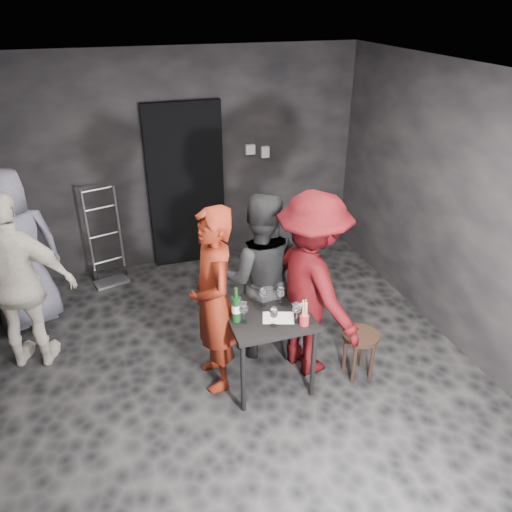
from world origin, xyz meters
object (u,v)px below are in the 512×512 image
object	(u,v)px
server_red	(213,288)
breadstick_cup	(305,313)
man_maroon	(313,270)
stool	(360,342)
woman_black	(260,268)
hand_truck	(109,264)
tasting_table	(267,322)
wine_bottle	(236,308)
bystander_grey	(14,238)
bystander_cream	(15,269)

from	to	relation	value
server_red	breadstick_cup	xyz separation A→B (m)	(0.69, -0.39, -0.15)
server_red	man_maroon	distance (m)	0.90
stool	man_maroon	bearing A→B (deg)	144.56
woman_black	man_maroon	size ratio (longest dim) A/B	0.89
hand_truck	tasting_table	distance (m)	2.69
breadstick_cup	tasting_table	bearing A→B (deg)	132.74
tasting_table	wine_bottle	world-z (taller)	wine_bottle
woman_black	tasting_table	bearing A→B (deg)	98.25
hand_truck	woman_black	world-z (taller)	woman_black
hand_truck	tasting_table	size ratio (longest dim) A/B	1.62
breadstick_cup	stool	bearing A→B (deg)	5.56
bystander_grey	tasting_table	bearing A→B (deg)	122.33
woman_black	bystander_grey	xyz separation A→B (m)	(-2.24, 1.20, 0.08)
breadstick_cup	bystander_grey	bearing A→B (deg)	141.40
tasting_table	woman_black	distance (m)	0.55
woman_black	wine_bottle	world-z (taller)	woman_black
stool	bystander_cream	distance (m)	3.19
hand_truck	bystander_grey	bearing A→B (deg)	-157.68
tasting_table	breadstick_cup	distance (m)	0.41
hand_truck	man_maroon	distance (m)	2.96
bystander_grey	breadstick_cup	xyz separation A→B (m)	(2.40, -1.92, -0.16)
hand_truck	tasting_table	bearing A→B (deg)	-75.51
hand_truck	wine_bottle	distance (m)	2.64
stool	hand_truck	bearing A→B (deg)	130.39
hand_truck	man_maroon	size ratio (longest dim) A/B	0.57
breadstick_cup	wine_bottle	bearing A→B (deg)	157.26
stool	breadstick_cup	bearing A→B (deg)	-174.44
bystander_cream	breadstick_cup	xyz separation A→B (m)	(2.31, -1.18, -0.17)
wine_bottle	breadstick_cup	bearing A→B (deg)	-22.74
tasting_table	woman_black	bearing A→B (deg)	80.48
server_red	bystander_cream	bearing A→B (deg)	-117.48
woman_black	wine_bottle	xyz separation A→B (m)	(-0.37, -0.50, -0.06)
server_red	tasting_table	bearing A→B (deg)	71.75
hand_truck	stool	xyz separation A→B (m)	(2.14, -2.52, 0.15)
woman_black	breadstick_cup	size ratio (longest dim) A/B	7.51
man_maroon	hand_truck	bearing A→B (deg)	21.50
server_red	wine_bottle	size ratio (longest dim) A/B	6.19
man_maroon	breadstick_cup	bearing A→B (deg)	132.11
tasting_table	server_red	world-z (taller)	server_red
tasting_table	stool	bearing A→B (deg)	-13.37
server_red	wine_bottle	bearing A→B (deg)	41.07
hand_truck	stool	bearing A→B (deg)	-64.49
man_maroon	wine_bottle	world-z (taller)	man_maroon
stool	wine_bottle	size ratio (longest dim) A/B	1.44
stool	wine_bottle	xyz separation A→B (m)	(-1.13, 0.16, 0.50)
stool	bystander_grey	xyz separation A→B (m)	(-3.00, 1.86, 0.65)
bystander_cream	bystander_grey	distance (m)	0.74
hand_truck	breadstick_cup	world-z (taller)	hand_truck
stool	server_red	bearing A→B (deg)	165.47
stool	man_maroon	distance (m)	0.84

